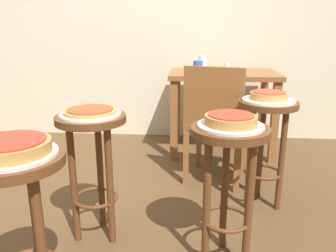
% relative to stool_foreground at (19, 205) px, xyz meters
% --- Properties ---
extents(ground_plane, '(6.00, 6.00, 0.00)m').
position_rel_stool_foreground_xyz_m(ground_plane, '(0.20, 0.78, -0.49)').
color(ground_plane, brown).
extents(stool_foreground, '(0.35, 0.35, 0.67)m').
position_rel_stool_foreground_xyz_m(stool_foreground, '(0.00, 0.00, 0.00)').
color(stool_foreground, '#5B3319').
rests_on(stool_foreground, ground_plane).
extents(serving_plate_foreground, '(0.30, 0.30, 0.01)m').
position_rel_stool_foreground_xyz_m(serving_plate_foreground, '(0.00, 0.00, 0.19)').
color(serving_plate_foreground, silver).
rests_on(serving_plate_foreground, stool_foreground).
extents(pizza_foreground, '(0.27, 0.27, 0.05)m').
position_rel_stool_foreground_xyz_m(pizza_foreground, '(0.00, 0.00, 0.22)').
color(pizza_foreground, '#B78442').
rests_on(pizza_foreground, serving_plate_foreground).
extents(stool_middle, '(0.35, 0.35, 0.67)m').
position_rel_stool_foreground_xyz_m(stool_middle, '(0.77, 0.41, 0.00)').
color(stool_middle, '#5B3319').
rests_on(stool_middle, ground_plane).
extents(serving_plate_middle, '(0.29, 0.29, 0.01)m').
position_rel_stool_foreground_xyz_m(serving_plate_middle, '(0.77, 0.41, 0.19)').
color(serving_plate_middle, silver).
rests_on(serving_plate_middle, stool_middle).
extents(pizza_middle, '(0.23, 0.23, 0.05)m').
position_rel_stool_foreground_xyz_m(pizza_middle, '(0.77, 0.41, 0.22)').
color(pizza_middle, '#B78442').
rests_on(pizza_middle, serving_plate_middle).
extents(stool_leftside, '(0.35, 0.35, 0.67)m').
position_rel_stool_foreground_xyz_m(stool_leftside, '(0.10, 0.56, 0.00)').
color(stool_leftside, '#5B3319').
rests_on(stool_leftside, ground_plane).
extents(serving_plate_leftside, '(0.30, 0.30, 0.01)m').
position_rel_stool_foreground_xyz_m(serving_plate_leftside, '(0.10, 0.56, 0.19)').
color(serving_plate_leftside, silver).
rests_on(serving_plate_leftside, stool_leftside).
extents(pizza_leftside, '(0.26, 0.26, 0.02)m').
position_rel_stool_foreground_xyz_m(pizza_leftside, '(0.10, 0.56, 0.21)').
color(pizza_leftside, tan).
rests_on(pizza_leftside, serving_plate_leftside).
extents(stool_rear, '(0.35, 0.35, 0.67)m').
position_rel_stool_foreground_xyz_m(stool_rear, '(1.05, 0.97, 0.00)').
color(stool_rear, '#5B3319').
rests_on(stool_rear, ground_plane).
extents(serving_plate_rear, '(0.31, 0.31, 0.01)m').
position_rel_stool_foreground_xyz_m(serving_plate_rear, '(1.05, 0.97, 0.19)').
color(serving_plate_rear, white).
rests_on(serving_plate_rear, stool_rear).
extents(pizza_rear, '(0.22, 0.22, 0.05)m').
position_rel_stool_foreground_xyz_m(pizza_rear, '(1.05, 0.97, 0.22)').
color(pizza_rear, tan).
rests_on(pizza_rear, serving_plate_rear).
extents(dining_table, '(0.92, 0.60, 0.72)m').
position_rel_stool_foreground_xyz_m(dining_table, '(0.86, 1.96, 0.10)').
color(dining_table, brown).
rests_on(dining_table, ground_plane).
extents(cup_near_edge, '(0.08, 0.08, 0.11)m').
position_rel_stool_foreground_xyz_m(cup_near_edge, '(0.64, 1.85, 0.29)').
color(cup_near_edge, '#3360B2').
rests_on(cup_near_edge, dining_table).
extents(cup_far_edge, '(0.07, 0.07, 0.13)m').
position_rel_stool_foreground_xyz_m(cup_far_edge, '(0.68, 2.09, 0.30)').
color(cup_far_edge, silver).
rests_on(cup_far_edge, dining_table).
extents(condiment_shaker, '(0.04, 0.04, 0.08)m').
position_rel_stool_foreground_xyz_m(condiment_shaker, '(0.89, 1.91, 0.27)').
color(condiment_shaker, white).
rests_on(condiment_shaker, dining_table).
extents(wooden_chair, '(0.49, 0.49, 0.85)m').
position_rel_stool_foreground_xyz_m(wooden_chair, '(0.77, 1.29, -0.02)').
color(wooden_chair, brown).
rests_on(wooden_chair, ground_plane).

